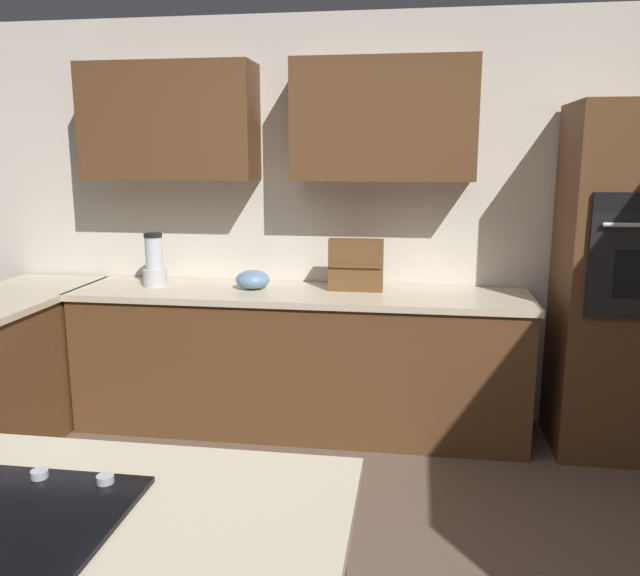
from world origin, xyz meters
name	(u,v)px	position (x,y,z in m)	size (l,w,h in m)	color
wall_back	(311,197)	(0.07, -2.04, 1.46)	(6.00, 0.44, 2.60)	silver
lower_cabinets_back	(299,364)	(0.10, -1.72, 0.43)	(2.80, 0.60, 0.86)	brown
countertop_back	(298,295)	(0.10, -1.72, 0.88)	(2.84, 0.64, 0.04)	beige
wall_oven	(632,283)	(-1.85, -1.72, 1.01)	(0.80, 0.66, 2.02)	brown
blender	(154,263)	(1.05, -1.76, 1.05)	(0.15, 0.15, 0.34)	silver
mixing_bowl	(253,280)	(0.40, -1.76, 0.96)	(0.21, 0.21, 0.12)	#668CB2
spice_rack	(356,265)	(-0.25, -1.80, 1.06)	(0.34, 0.11, 0.32)	brown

